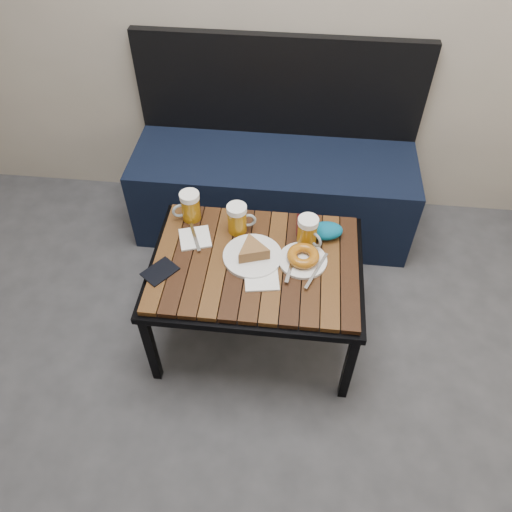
# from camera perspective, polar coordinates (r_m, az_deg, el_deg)

# --- Properties ---
(bench) EXTENTS (1.40, 0.50, 0.95)m
(bench) POSITION_cam_1_polar(r_m,az_deg,el_deg) (2.61, 2.02, 8.36)
(bench) COLOR black
(bench) RESTS_ON ground
(cafe_table) EXTENTS (0.84, 0.62, 0.47)m
(cafe_table) POSITION_cam_1_polar(r_m,az_deg,el_deg) (1.98, -0.00, -1.41)
(cafe_table) COLOR black
(cafe_table) RESTS_ON ground
(beer_mug_left) EXTENTS (0.13, 0.10, 0.13)m
(beer_mug_left) POSITION_cam_1_polar(r_m,az_deg,el_deg) (2.09, -7.56, 5.66)
(beer_mug_left) COLOR #A1680C
(beer_mug_left) RESTS_ON cafe_table
(beer_mug_centre) EXTENTS (0.12, 0.09, 0.13)m
(beer_mug_centre) POSITION_cam_1_polar(r_m,az_deg,el_deg) (2.02, -2.11, 4.29)
(beer_mug_centre) COLOR #A1680C
(beer_mug_centre) RESTS_ON cafe_table
(beer_mug_right) EXTENTS (0.12, 0.11, 0.13)m
(beer_mug_right) POSITION_cam_1_polar(r_m,az_deg,el_deg) (1.98, 5.94, 2.80)
(beer_mug_right) COLOR #A1680C
(beer_mug_right) RESTS_ON cafe_table
(plate_pie) EXTENTS (0.23, 0.23, 0.07)m
(plate_pie) POSITION_cam_1_polar(r_m,az_deg,el_deg) (1.94, -0.40, 0.34)
(plate_pie) COLOR white
(plate_pie) RESTS_ON cafe_table
(plate_bagel) EXTENTS (0.19, 0.24, 0.05)m
(plate_bagel) POSITION_cam_1_polar(r_m,az_deg,el_deg) (1.94, 5.39, -0.21)
(plate_bagel) COLOR white
(plate_bagel) RESTS_ON cafe_table
(napkin_left) EXTENTS (0.15, 0.16, 0.01)m
(napkin_left) POSITION_cam_1_polar(r_m,az_deg,el_deg) (2.04, -6.98, 2.06)
(napkin_left) COLOR white
(napkin_left) RESTS_ON cafe_table
(napkin_right) EXTENTS (0.14, 0.13, 0.01)m
(napkin_right) POSITION_cam_1_polar(r_m,az_deg,el_deg) (1.88, 0.66, -2.73)
(napkin_right) COLOR white
(napkin_right) RESTS_ON cafe_table
(passport_navy) EXTENTS (0.15, 0.16, 0.01)m
(passport_navy) POSITION_cam_1_polar(r_m,az_deg,el_deg) (1.94, -10.92, -1.75)
(passport_navy) COLOR black
(passport_navy) RESTS_ON cafe_table
(passport_burgundy) EXTENTS (0.10, 0.13, 0.01)m
(passport_burgundy) POSITION_cam_1_polar(r_m,az_deg,el_deg) (2.09, 5.92, 3.52)
(passport_burgundy) COLOR black
(passport_burgundy) RESTS_ON cafe_table
(knit_pouch) EXTENTS (0.16, 0.12, 0.06)m
(knit_pouch) POSITION_cam_1_polar(r_m,az_deg,el_deg) (2.04, 7.96, 2.87)
(knit_pouch) COLOR #054E80
(knit_pouch) RESTS_ON cafe_table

